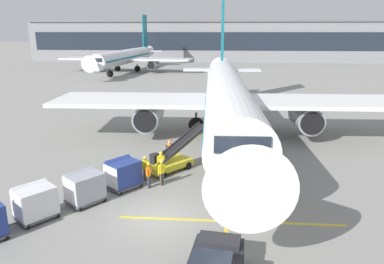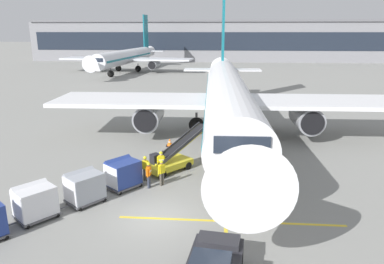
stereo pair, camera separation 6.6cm
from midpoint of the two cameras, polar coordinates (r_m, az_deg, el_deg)
name	(u,v)px [view 1 (the left image)]	position (r m, az deg, el deg)	size (l,w,h in m)	color
ground_plane	(157,218)	(20.00, -5.65, -13.39)	(600.00, 600.00, 0.00)	gray
parked_airplane	(227,96)	(33.77, 5.49, 5.72)	(32.49, 42.52, 14.45)	white
belt_loader	(171,159)	(25.87, -3.38, -4.26)	(4.48, 4.81, 2.96)	gold
baggage_cart_lead	(123,173)	(23.37, -11.04, -6.43)	(2.50, 2.62, 1.91)	#515156
baggage_cart_second	(84,187)	(21.97, -16.84, -8.33)	(2.50, 2.62, 1.91)	#515156
baggage_cart_third	(35,202)	(21.10, -23.81, -10.08)	(2.50, 2.62, 1.91)	#515156
ground_crew_by_loader	(161,162)	(24.96, -5.01, -4.73)	(0.55, 0.34, 1.74)	#333847
ground_crew_by_carts	(145,167)	(24.16, -7.52, -5.51)	(0.57, 0.29, 1.74)	#514C42
ground_crew_marshaller	(162,171)	(23.35, -4.92, -6.20)	(0.44, 0.44, 1.74)	#514C42
ground_crew_wingwalker	(149,173)	(23.09, -6.98, -6.53)	(0.29, 0.57, 1.74)	#333847
safety_cone_engine_keepout	(169,142)	(31.31, -3.66, -1.67)	(0.61, 0.61, 0.69)	black
apron_guidance_line_lead_in	(223,138)	(33.93, 4.94, -0.89)	(0.20, 110.00, 0.01)	yellow
apron_guidance_line_stop_bar	(231,221)	(19.67, 6.11, -13.93)	(12.00, 0.20, 0.01)	yellow
terminal_building	(255,41)	(124.65, 9.92, 14.11)	(146.66, 16.99, 13.01)	gray
distant_airplane	(126,57)	(89.78, -10.52, 11.64)	(32.31, 41.01, 13.95)	silver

